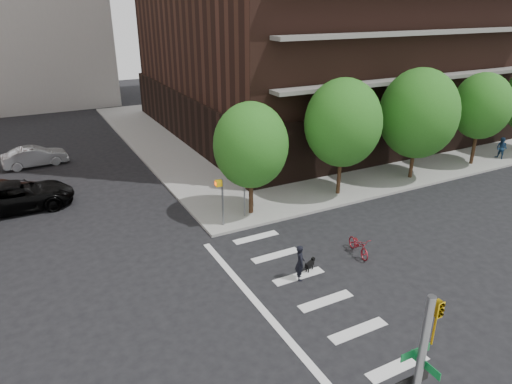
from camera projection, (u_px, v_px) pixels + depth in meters
ground at (259, 324)px, 16.89m from camera, size 120.00×120.00×0.00m
sidewalk_ne at (331, 122)px, 44.84m from camera, size 39.00×33.00×0.15m
crosswalk at (309, 307)px, 17.84m from camera, size 3.85×13.00×0.01m
tree_a at (251, 145)px, 23.99m from camera, size 4.00×4.00×5.90m
tree_b at (343, 123)px, 26.37m from camera, size 4.50×4.50×6.65m
tree_c at (419, 114)px, 28.97m from camera, size 5.00×5.00×6.80m
tree_d at (482, 106)px, 31.58m from camera, size 4.00×4.00×6.20m
pedestrian_signal at (227, 193)px, 23.64m from camera, size 2.18×0.67×2.60m
parked_car_black at (18, 196)px, 25.89m from camera, size 2.82×6.01×1.66m
parked_car_maroon at (3, 193)px, 26.60m from camera, size 2.54×5.21×1.46m
parked_car_silver at (35, 156)px, 32.86m from camera, size 1.85×4.46×1.43m
scooter at (359, 245)px, 21.38m from camera, size 0.97×1.90×0.95m
dog_walker at (300, 263)px, 19.33m from camera, size 0.69×0.58×1.62m
dog at (310, 264)px, 20.13m from camera, size 0.62×0.38×0.52m
pedestrian_far at (502, 148)px, 33.90m from camera, size 0.82×0.65×1.62m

